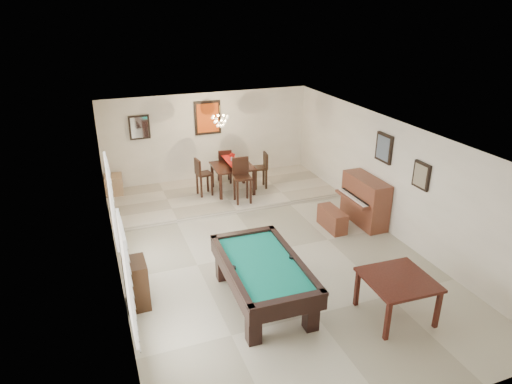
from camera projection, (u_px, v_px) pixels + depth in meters
ground_plane at (266, 252)px, 9.74m from camera, size 6.00×9.00×0.02m
wall_back at (208, 138)px, 13.11m from camera, size 6.00×0.04×2.60m
wall_front at (409, 338)px, 5.35m from camera, size 6.00×0.04×2.60m
wall_left at (113, 219)px, 8.25m from camera, size 0.04×9.00×2.60m
wall_right at (391, 177)px, 10.20m from camera, size 0.04×9.00×2.60m
ceiling at (267, 134)px, 8.72m from camera, size 6.00×9.00×0.04m
dining_step at (222, 193)px, 12.51m from camera, size 6.00×2.50×0.12m
window_left_front at (127, 278)px, 6.33m from camera, size 0.06×1.00×1.70m
window_left_rear at (111, 201)px, 8.74m from camera, size 0.06×1.00×1.70m
pool_table at (263, 283)px, 7.98m from camera, size 1.35×2.39×0.79m
square_table at (396, 297)px, 7.63m from camera, size 1.12×1.12×0.74m
upright_piano at (360, 201)px, 10.78m from camera, size 0.76×1.36×1.14m
piano_bench at (332, 219)px, 10.64m from camera, size 0.35×0.87×0.48m
apothecary_chest at (136, 283)px, 7.90m from camera, size 0.38×0.57×0.86m
dining_table at (233, 176)px, 12.36m from camera, size 1.07×1.07×0.87m
flower_vase at (232, 157)px, 12.15m from camera, size 0.16×0.16×0.23m
dining_chair_south at (242, 181)px, 11.64m from camera, size 0.46×0.46×1.16m
dining_chair_north at (224, 165)px, 12.95m from camera, size 0.42×0.42×1.00m
dining_chair_west at (204, 177)px, 12.10m from camera, size 0.42×0.42×1.02m
dining_chair_east at (260, 170)px, 12.58m from camera, size 0.41×0.41×1.00m
corner_bench at (114, 184)px, 12.29m from camera, size 0.49×0.59×0.50m
chandelier at (220, 117)px, 11.64m from camera, size 0.44×0.44×0.60m
back_painting at (208, 118)px, 12.84m from camera, size 0.75×0.06×0.95m
back_mirror at (139, 127)px, 12.26m from camera, size 0.55×0.06×0.65m
right_picture_upper at (384, 148)px, 10.22m from camera, size 0.06×0.55×0.65m
right_picture_lower at (421, 176)px, 9.17m from camera, size 0.06×0.45×0.55m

